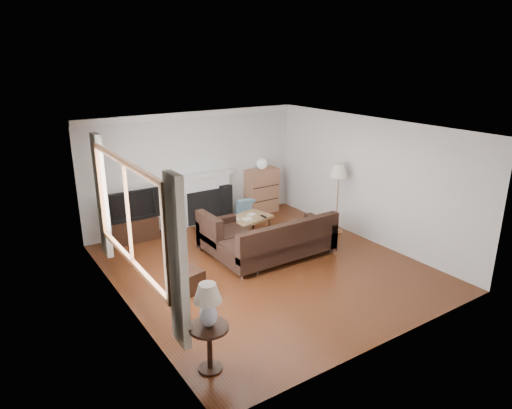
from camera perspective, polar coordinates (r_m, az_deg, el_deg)
room at (r=7.83m, az=1.21°, el=0.47°), size 5.10×5.60×2.54m
window at (r=6.53m, az=-15.70°, el=-1.12°), size 0.12×2.74×1.54m
curtain_near at (r=5.28m, az=-9.77°, el=-7.19°), size 0.10×0.35×2.10m
curtain_far at (r=7.99m, az=-18.72°, el=0.98°), size 0.10×0.35×2.10m
fireplace at (r=10.27m, az=-6.51°, el=0.79°), size 1.40×0.26×1.15m
tv_stand at (r=9.66m, az=-15.06°, el=-3.03°), size 0.95×0.43×0.48m
television at (r=9.48m, az=-15.33°, el=0.05°), size 1.07×0.14×0.62m
speaker_left at (r=9.94m, az=-10.19°, el=-0.99°), size 0.26×0.30×0.82m
speaker_right at (r=10.46m, az=-3.92°, el=0.26°), size 0.31×0.34×0.83m
bookshelf at (r=10.92m, az=0.73°, el=1.74°), size 0.78×0.37×1.07m
globe_lamp at (r=10.75m, az=0.74°, el=5.11°), size 0.25×0.25×0.25m
sectional_sofa at (r=8.45m, az=2.88°, el=-4.44°), size 2.37×1.73×0.76m
coffee_table at (r=9.46m, az=-1.39°, el=-2.95°), size 1.23×0.85×0.44m
footstool at (r=7.51m, az=-8.59°, el=-9.41°), size 0.51×0.51×0.36m
floor_lamp at (r=9.73m, az=10.15°, el=0.73°), size 0.42×0.42×1.52m
side_table at (r=5.75m, az=-5.81°, el=-17.40°), size 0.48×0.48×0.60m
table_lamp at (r=5.43m, az=-6.01°, el=-12.46°), size 0.34×0.34×0.55m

